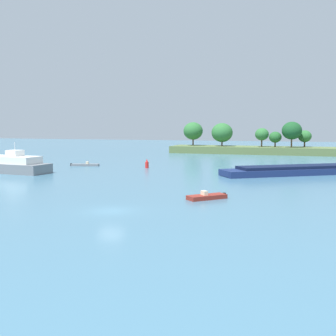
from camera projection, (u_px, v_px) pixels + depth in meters
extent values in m
plane|color=teal|center=(111.00, 211.00, 41.66)|extent=(400.00, 400.00, 0.00)
cube|color=#566B3D|center=(289.00, 151.00, 124.93)|extent=(71.60, 12.17, 2.16)
cylinder|color=#513823|center=(193.00, 142.00, 135.95)|extent=(0.44, 0.44, 2.18)
ellipsoid|color=#2D6B33|center=(193.00, 131.00, 135.59)|extent=(6.30, 6.30, 5.67)
cylinder|color=#513823|center=(222.00, 144.00, 130.95)|extent=(0.44, 0.44, 1.60)
ellipsoid|color=#2D6B33|center=(222.00, 133.00, 130.60)|extent=(6.62, 6.62, 5.95)
cylinder|color=#513823|center=(262.00, 143.00, 126.47)|extent=(0.44, 0.44, 2.17)
ellipsoid|color=#2D6B33|center=(262.00, 134.00, 126.19)|extent=(4.11, 4.11, 3.70)
cylinder|color=#513823|center=(275.00, 145.00, 124.78)|extent=(0.44, 0.44, 1.51)
ellipsoid|color=#235B28|center=(275.00, 137.00, 124.56)|extent=(3.67, 3.67, 3.31)
cylinder|color=#513823|center=(291.00, 143.00, 122.93)|extent=(0.44, 0.44, 2.62)
ellipsoid|color=#194C23|center=(292.00, 131.00, 122.57)|extent=(5.82, 5.82, 5.24)
cylinder|color=#513823|center=(305.00, 144.00, 125.26)|extent=(0.44, 0.44, 1.66)
ellipsoid|color=#2D6B33|center=(305.00, 136.00, 125.02)|extent=(3.95, 3.95, 3.55)
cube|color=slate|center=(7.00, 168.00, 76.46)|extent=(17.54, 6.73, 1.73)
cube|color=white|center=(6.00, 159.00, 76.31)|extent=(13.72, 5.60, 1.30)
cube|color=white|center=(15.00, 153.00, 75.32)|extent=(2.61, 2.50, 1.10)
cylinder|color=silver|center=(15.00, 146.00, 75.20)|extent=(0.10, 0.10, 1.40)
cube|color=navy|center=(302.00, 171.00, 73.32)|extent=(27.55, 20.76, 1.09)
cube|color=#0F1834|center=(295.00, 167.00, 72.85)|extent=(19.72, 15.19, 0.50)
cube|color=navy|center=(227.00, 173.00, 69.52)|extent=(2.91, 3.75, 0.98)
cube|color=slate|center=(85.00, 165.00, 88.60)|extent=(5.95, 3.02, 0.45)
cube|color=beige|center=(87.00, 163.00, 88.54)|extent=(0.68, 0.83, 0.50)
cube|color=black|center=(71.00, 165.00, 88.68)|extent=(0.36, 0.39, 0.56)
cube|color=maroon|center=(207.00, 197.00, 48.44)|extent=(4.46, 4.57, 0.50)
cube|color=beige|center=(204.00, 193.00, 48.22)|extent=(0.95, 0.94, 0.50)
cube|color=black|center=(224.00, 195.00, 49.61)|extent=(0.42, 0.42, 0.56)
cylinder|color=red|center=(147.00, 165.00, 84.26)|extent=(0.70, 0.70, 1.20)
cone|color=red|center=(147.00, 160.00, 84.17)|extent=(0.49, 0.49, 0.70)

